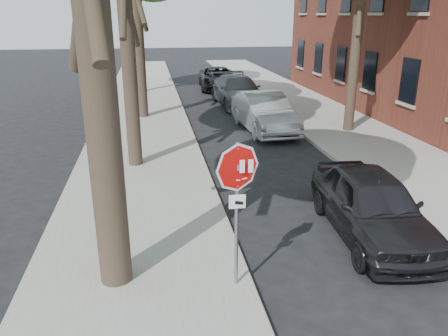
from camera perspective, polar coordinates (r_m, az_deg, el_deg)
The scene contains 10 objects.
ground at distance 8.25m, azimuth 6.50°, elevation -14.93°, with size 120.00×120.00×0.00m, color black.
sidewalk_left at distance 19.08m, azimuth -10.80°, elevation 5.21°, with size 4.00×55.00×0.12m, color gray.
sidewalk_right at distance 20.69m, azimuth 13.54°, elevation 6.12°, with size 4.00×55.00×0.12m, color gray.
curb_left at distance 19.14m, azimuth -4.64°, elevation 5.55°, with size 0.12×55.00×0.13m, color #9E9384.
curb_right at distance 19.99m, azimuth 8.09°, elevation 6.02°, with size 0.12×55.00×0.13m, color #9E9384.
stop_sign at distance 7.15m, azimuth 1.74°, elevation -2.69°, with size 0.76×0.34×2.61m.
car_a at distance 10.05m, azimuth 18.74°, elevation -4.56°, with size 1.73×4.30×1.46m, color black.
car_b at distance 18.33m, azimuth 5.26°, elevation 7.23°, with size 1.67×4.79×1.58m, color #9EA2A5.
car_c at distance 23.66m, azimuth 1.82°, elevation 10.04°, with size 2.18×5.36×1.56m, color #47484C.
car_d at distance 28.99m, azimuth -0.79°, elevation 11.63°, with size 2.32×5.03×1.40m, color black.
Camera 1 is at (-2.02, -6.52, 4.64)m, focal length 35.00 mm.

